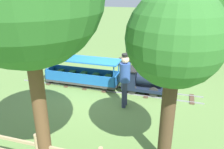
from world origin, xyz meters
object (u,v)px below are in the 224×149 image
(conductor_person, at_px, (125,76))
(park_bench, at_px, (132,56))
(passenger_car, at_px, (82,75))
(locomotive, at_px, (142,80))
(oak_tree_far, at_px, (175,41))

(conductor_person, height_order, park_bench, conductor_person)
(passenger_car, xyz_separation_m, park_bench, (-2.76, 1.22, -0.01))
(park_bench, bearing_deg, conductor_person, 8.64)
(passenger_car, bearing_deg, conductor_person, 60.25)
(locomotive, distance_m, park_bench, 2.90)
(locomotive, distance_m, oak_tree_far, 3.83)
(passenger_car, bearing_deg, locomotive, 90.00)
(conductor_person, xyz_separation_m, oak_tree_far, (2.06, 1.32, 1.57))
(passenger_car, bearing_deg, park_bench, 156.16)
(oak_tree_far, bearing_deg, passenger_car, -134.68)
(oak_tree_far, bearing_deg, park_bench, -161.99)
(park_bench, relative_size, oak_tree_far, 0.40)
(park_bench, bearing_deg, passenger_car, -23.84)
(locomotive, bearing_deg, conductor_person, -17.42)
(locomotive, xyz_separation_m, oak_tree_far, (3.08, 1.00, 2.04))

